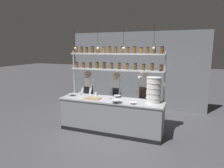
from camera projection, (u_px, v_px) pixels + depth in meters
ground_plane at (111, 131)px, 5.61m from camera, size 40.00×40.00×0.00m
back_wall at (135, 70)px, 7.76m from camera, size 5.27×0.12×2.91m
prep_counter at (111, 115)px, 5.53m from camera, size 2.87×0.76×0.92m
spice_shelf_unit at (116, 62)px, 5.58m from camera, size 2.76×0.28×2.36m
chef_left at (88, 92)px, 6.33m from camera, size 0.38×0.30×1.61m
chef_center at (117, 94)px, 6.18m from camera, size 0.37×0.29×1.60m
chef_right at (143, 93)px, 5.95m from camera, size 0.36×0.30×1.71m
container_stack at (154, 90)px, 5.10m from camera, size 0.38×0.38×0.66m
cutting_board at (93, 98)px, 5.50m from camera, size 0.40×0.26×0.02m
prep_bowl_near_left at (72, 95)px, 5.87m from camera, size 0.21×0.21×0.06m
prep_bowl_center_front at (112, 98)px, 5.46m from camera, size 0.17×0.17×0.05m
prep_bowl_center_back at (117, 96)px, 5.67m from camera, size 0.21×0.21×0.06m
prep_bowl_near_right at (133, 103)px, 4.98m from camera, size 0.18×0.18×0.05m
prep_bowl_far_left at (116, 101)px, 5.10m from camera, size 0.29×0.29×0.08m
serving_cup_front at (80, 94)px, 5.92m from camera, size 0.07×0.07×0.10m
serving_cup_by_board at (96, 94)px, 5.90m from camera, size 0.08×0.08×0.09m
pendant_light_row at (111, 47)px, 5.20m from camera, size 2.26×0.07×0.60m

